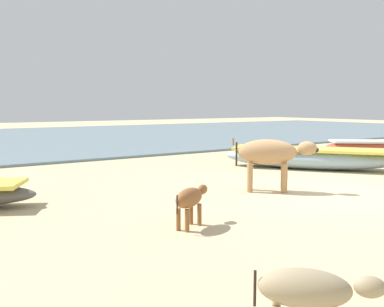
{
  "coord_description": "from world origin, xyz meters",
  "views": [
    {
      "loc": [
        -6.72,
        -5.25,
        1.69
      ],
      "look_at": [
        -1.15,
        2.78,
        0.6
      ],
      "focal_mm": 40.16,
      "sensor_mm": 36.0,
      "label": 1
    }
  ],
  "objects": [
    {
      "name": "calf_far_dun",
      "position": [
        -4.44,
        -3.39,
        0.42
      ],
      "size": [
        0.73,
        0.75,
        0.58
      ],
      "rotation": [
        0.0,
        0.0,
        5.48
      ],
      "color": "tan",
      "rests_on": "ground"
    },
    {
      "name": "fishing_boat_0",
      "position": [
        7.12,
        3.39,
        0.26
      ],
      "size": [
        3.29,
        2.91,
        0.68
      ],
      "rotation": [
        0.0,
        0.0,
        5.61
      ],
      "color": "#B74733",
      "rests_on": "ground"
    },
    {
      "name": "ground",
      "position": [
        0.0,
        0.0,
        0.0
      ],
      "size": [
        80.0,
        80.0,
        0.0
      ],
      "primitive_type": "plane",
      "color": "#CCB789"
    },
    {
      "name": "calf_near_brown",
      "position": [
        -3.41,
        -0.43,
        0.4
      ],
      "size": [
        0.82,
        0.54,
        0.56
      ],
      "rotation": [
        0.0,
        0.0,
        0.47
      ],
      "color": "brown",
      "rests_on": "ground"
    },
    {
      "name": "sea_water",
      "position": [
        0.0,
        17.19,
        0.04
      ],
      "size": [
        60.0,
        20.0,
        0.08
      ],
      "primitive_type": "cube",
      "color": "slate",
      "rests_on": "ground"
    },
    {
      "name": "fishing_boat_1",
      "position": [
        2.39,
        2.37,
        0.31
      ],
      "size": [
        3.61,
        4.35,
        0.77
      ],
      "rotation": [
        0.0,
        0.0,
        2.2
      ],
      "color": "#8CA5B7",
      "rests_on": "ground"
    },
    {
      "name": "cow_adult_tan",
      "position": [
        -0.69,
        0.75,
        0.75
      ],
      "size": [
        1.35,
        1.29,
        1.04
      ],
      "rotation": [
        0.0,
        0.0,
        5.54
      ],
      "color": "tan",
      "rests_on": "ground"
    }
  ]
}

